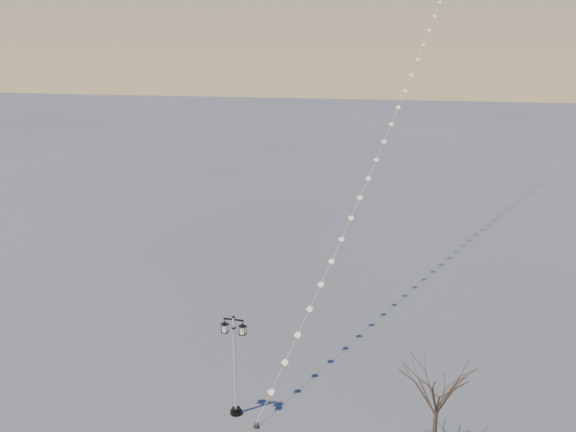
# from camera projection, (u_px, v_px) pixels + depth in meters

# --- Properties ---
(street_lamp) EXTENTS (1.23, 0.54, 4.86)m
(street_lamp) POSITION_uv_depth(u_px,v_px,m) (235.00, 361.00, 26.36)
(street_lamp) COLOR black
(street_lamp) RESTS_ON ground
(bare_tree) EXTENTS (2.36, 2.36, 3.92)m
(bare_tree) POSITION_uv_depth(u_px,v_px,m) (438.00, 394.00, 23.83)
(bare_tree) COLOR #453526
(bare_tree) RESTS_ON ground
(kite_train) EXTENTS (12.44, 43.27, 31.10)m
(kite_train) POSITION_uv_depth(u_px,v_px,m) (412.00, 51.00, 40.76)
(kite_train) COLOR #382B1E
(kite_train) RESTS_ON ground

